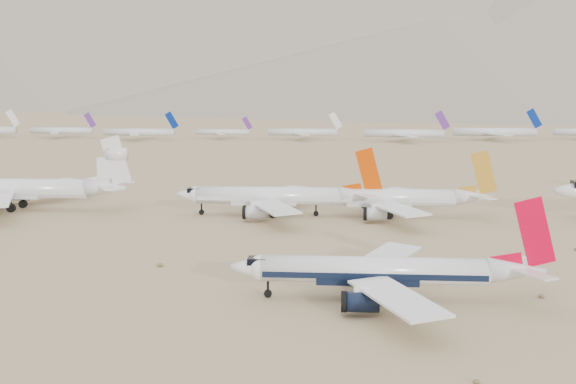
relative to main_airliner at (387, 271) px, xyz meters
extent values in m
plane|color=#947956|center=(-3.87, 1.00, -3.85)|extent=(7000.00, 7000.00, 0.00)
cylinder|color=silver|center=(-1.79, 0.00, 0.17)|extent=(29.62, 3.50, 3.50)
cube|color=black|center=(-1.79, 0.00, -0.27)|extent=(29.03, 3.55, 0.79)
sphere|color=silver|center=(-16.60, 0.00, 0.17)|extent=(3.50, 3.50, 3.50)
cube|color=black|center=(-17.13, 0.00, 1.13)|extent=(2.45, 2.28, 0.88)
cone|color=silver|center=(16.51, 0.00, 0.43)|extent=(7.41, 3.50, 3.50)
cube|color=silver|center=(0.49, -10.39, -0.44)|extent=(11.44, 18.03, 0.55)
cube|color=silver|center=(17.95, -3.41, 0.87)|extent=(4.70, 6.15, 0.21)
cylinder|color=black|center=(-3.44, -7.28, -2.02)|extent=(4.11, 2.52, 2.52)
cube|color=silver|center=(0.49, 10.39, -0.44)|extent=(11.44, 18.03, 0.55)
cube|color=silver|center=(17.95, 3.41, 0.87)|extent=(4.70, 6.15, 0.21)
cylinder|color=black|center=(-3.44, 7.28, -2.02)|extent=(4.11, 2.52, 2.52)
cube|color=#C40023|center=(18.57, 0.00, 5.54)|extent=(5.61, 0.28, 9.25)
cylinder|color=black|center=(-15.73, 0.00, -3.33)|extent=(1.05, 0.44, 1.05)
cylinder|color=black|center=(-0.56, -2.45, -3.12)|extent=(1.47, 0.88, 1.47)
cylinder|color=black|center=(-0.56, 2.45, -3.12)|extent=(1.47, 0.88, 1.47)
cylinder|color=silver|center=(2.71, 62.59, 0.46)|extent=(30.85, 3.75, 3.75)
cube|color=silver|center=(2.71, 62.59, -0.01)|extent=(30.24, 3.81, 0.84)
sphere|color=silver|center=(-12.72, 62.59, 0.46)|extent=(3.75, 3.75, 3.75)
cube|color=black|center=(-13.28, 62.59, 1.49)|extent=(2.62, 2.44, 0.94)
cone|color=silver|center=(21.78, 62.59, 0.74)|extent=(7.71, 3.75, 3.75)
cube|color=silver|center=(5.09, 51.72, -0.20)|extent=(11.92, 18.78, 0.58)
cube|color=silver|center=(23.28, 59.03, 1.21)|extent=(4.90, 6.40, 0.22)
cylinder|color=silver|center=(0.99, 54.96, -1.89)|extent=(4.29, 2.70, 2.70)
cube|color=silver|center=(5.09, 73.47, -0.20)|extent=(11.92, 18.78, 0.58)
cube|color=silver|center=(23.28, 66.15, 1.21)|extent=(4.90, 6.40, 0.22)
cylinder|color=silver|center=(0.99, 70.23, -1.89)|extent=(4.29, 2.70, 2.70)
cube|color=#B57E21|center=(23.92, 62.59, 6.08)|extent=(5.85, 0.30, 9.63)
cylinder|color=black|center=(-11.78, 62.59, -3.29)|extent=(1.12, 0.47, 1.12)
cylinder|color=black|center=(3.99, 59.97, -3.07)|extent=(1.57, 0.94, 1.57)
cylinder|color=black|center=(3.99, 65.22, -3.07)|extent=(1.57, 0.94, 1.57)
cylinder|color=silver|center=(-22.20, 62.31, 0.59)|extent=(31.60, 3.86, 3.86)
cube|color=silver|center=(-22.20, 62.31, 0.10)|extent=(30.97, 3.92, 0.87)
sphere|color=silver|center=(-38.00, 62.31, 0.59)|extent=(3.86, 3.86, 3.86)
cube|color=black|center=(-38.58, 62.31, 1.65)|extent=(2.70, 2.51, 0.97)
cone|color=silver|center=(-2.68, 62.31, 0.88)|extent=(7.90, 3.86, 3.86)
cube|color=silver|center=(-19.76, 51.16, -0.09)|extent=(12.20, 19.23, 0.60)
cube|color=silver|center=(-1.14, 58.66, 1.36)|extent=(5.02, 6.56, 0.23)
cylinder|color=silver|center=(-23.96, 54.48, -1.83)|extent=(4.39, 2.78, 2.78)
cube|color=silver|center=(-19.76, 73.45, -0.09)|extent=(12.20, 19.23, 0.60)
cube|color=silver|center=(-1.14, 65.96, 1.36)|extent=(5.02, 6.56, 0.23)
cylinder|color=silver|center=(-23.96, 70.14, -1.83)|extent=(4.39, 2.78, 2.78)
cube|color=#C33900|center=(-0.48, 62.31, 6.35)|extent=(5.99, 0.31, 9.87)
cylinder|color=black|center=(-37.04, 62.31, -3.28)|extent=(1.16, 0.48, 1.16)
cylinder|color=black|center=(-20.89, 59.60, -3.04)|extent=(1.62, 0.97, 1.62)
cylinder|color=black|center=(-20.89, 65.01, -3.04)|extent=(1.62, 0.97, 1.62)
cylinder|color=silver|center=(-81.95, 65.31, 1.16)|extent=(36.43, 4.36, 4.36)
cube|color=silver|center=(-81.95, 65.31, 0.62)|extent=(35.70, 4.43, 0.98)
cone|color=silver|center=(-59.43, 65.31, 1.49)|extent=(9.11, 4.36, 4.36)
cube|color=silver|center=(-57.66, 61.12, 2.03)|extent=(5.78, 7.56, 0.26)
cube|color=silver|center=(-79.14, 78.12, 0.40)|extent=(14.07, 22.17, 0.68)
cube|color=silver|center=(-57.66, 69.51, 2.03)|extent=(5.78, 7.56, 0.26)
cylinder|color=silver|center=(-83.97, 74.29, -1.57)|extent=(5.06, 3.14, 3.14)
cube|color=silver|center=(-56.90, 65.31, 7.78)|extent=(6.90, 0.35, 11.38)
cylinder|color=silver|center=(-56.65, 65.31, 9.19)|extent=(4.55, 2.83, 2.83)
cylinder|color=black|center=(-80.43, 62.26, -2.94)|extent=(1.83, 1.09, 1.83)
cylinder|color=black|center=(-80.43, 68.37, -2.94)|extent=(1.83, 1.09, 1.83)
cube|color=silver|center=(-191.74, 301.16, 7.41)|extent=(8.16, 0.40, 10.27)
cylinder|color=silver|center=(-165.73, 305.53, 0.32)|extent=(35.88, 3.55, 3.55)
cube|color=#58277D|center=(-148.85, 305.53, 6.31)|extent=(7.15, 0.35, 9.00)
cube|color=silver|center=(-165.73, 296.24, -0.21)|extent=(9.45, 16.52, 0.35)
cube|color=silver|center=(-165.73, 314.81, -0.21)|extent=(9.45, 16.52, 0.35)
cylinder|color=silver|center=(-117.02, 292.21, 0.46)|extent=(38.75, 3.83, 3.83)
cube|color=navy|center=(-98.78, 292.21, 6.93)|extent=(7.72, 0.38, 9.72)
cube|color=silver|center=(-117.02, 282.18, -0.11)|extent=(10.21, 17.84, 0.38)
cube|color=silver|center=(-117.02, 302.24, -0.11)|extent=(10.21, 17.84, 0.38)
cylinder|color=silver|center=(-73.36, 304.08, 0.02)|extent=(29.86, 2.95, 2.95)
cube|color=#58277D|center=(-59.30, 304.08, 5.01)|extent=(5.95, 0.30, 7.49)
cube|color=silver|center=(-73.36, 296.35, -0.42)|extent=(7.87, 13.75, 0.30)
cube|color=silver|center=(-73.36, 311.81, -0.42)|extent=(7.87, 13.75, 0.30)
cylinder|color=silver|center=(-28.49, 299.54, 0.43)|extent=(38.12, 3.77, 3.77)
cube|color=silver|center=(-10.55, 299.54, 6.80)|extent=(7.59, 0.38, 9.56)
cube|color=silver|center=(-28.49, 289.67, -0.14)|extent=(10.04, 17.55, 0.38)
cube|color=silver|center=(-28.49, 309.41, -0.14)|extent=(10.04, 17.55, 0.38)
cylinder|color=silver|center=(25.67, 289.78, 0.60)|extent=(41.56, 4.11, 4.11)
cube|color=#58277D|center=(45.23, 289.78, 7.54)|extent=(8.28, 0.41, 10.42)
cube|color=silver|center=(25.67, 279.03, -0.02)|extent=(10.95, 19.13, 0.41)
cube|color=silver|center=(25.67, 300.54, -0.02)|extent=(10.95, 19.13, 0.41)
cylinder|color=silver|center=(75.04, 304.33, 0.72)|extent=(43.95, 4.34, 4.34)
cube|color=navy|center=(95.73, 304.33, 8.06)|extent=(8.75, 0.43, 11.03)
cube|color=silver|center=(75.04, 292.96, 0.07)|extent=(11.58, 20.23, 0.43)
cube|color=silver|center=(75.04, 315.71, 0.07)|extent=(11.58, 20.23, 0.43)
cone|color=slate|center=(-803.87, 1561.00, 146.15)|extent=(1800.00, 1800.00, 300.00)
cone|color=slate|center=(-303.87, 1691.00, 231.15)|extent=(2444.00, 2444.00, 470.00)
cone|color=slate|center=(196.13, 1481.00, 116.15)|extent=(1824.00, 1824.00, 240.00)
cone|color=slate|center=(146.13, 1101.00, 66.15)|extent=(1260.00, 1260.00, 140.00)
ellipsoid|color=brown|center=(-34.27, 15.40, -3.56)|extent=(0.98, 0.98, 0.54)
ellipsoid|color=brown|center=(6.83, -26.70, -3.64)|extent=(0.70, 0.70, 0.39)
ellipsoid|color=brown|center=(20.53, 2.60, -3.60)|extent=(0.84, 0.84, 0.46)
camera|label=1|loc=(-5.87, -92.47, 23.61)|focal=45.00mm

